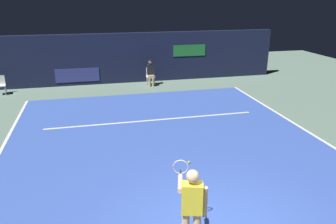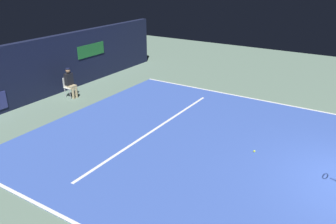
% 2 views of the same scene
% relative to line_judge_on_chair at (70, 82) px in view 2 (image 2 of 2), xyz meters
% --- Properties ---
extents(ground_plane, '(31.19, 31.19, 0.00)m').
position_rel_line_judge_on_chair_xyz_m(ground_plane, '(-0.88, -7.06, -0.69)').
color(ground_plane, slate).
extents(court_surface, '(10.02, 11.25, 0.01)m').
position_rel_line_judge_on_chair_xyz_m(court_surface, '(-0.88, -7.06, -0.68)').
color(court_surface, '#3856B2').
rests_on(court_surface, ground).
extents(line_sideline_left, '(0.10, 11.25, 0.01)m').
position_rel_line_judge_on_chair_xyz_m(line_sideline_left, '(4.08, -7.06, -0.67)').
color(line_sideline_left, white).
rests_on(line_sideline_left, court_surface).
extents(line_service, '(7.82, 0.10, 0.01)m').
position_rel_line_judge_on_chair_xyz_m(line_service, '(-0.88, -5.10, -0.67)').
color(line_service, white).
rests_on(line_service, court_surface).
extents(back_wall, '(15.97, 0.33, 2.60)m').
position_rel_line_judge_on_chair_xyz_m(back_wall, '(-0.88, 1.01, 0.61)').
color(back_wall, '#141933').
rests_on(back_wall, ground).
extents(line_judge_on_chair, '(0.46, 0.55, 1.32)m').
position_rel_line_judge_on_chair_xyz_m(line_judge_on_chair, '(0.00, 0.00, 0.00)').
color(line_judge_on_chair, white).
rests_on(line_judge_on_chair, ground).
extents(tennis_ball, '(0.07, 0.07, 0.07)m').
position_rel_line_judge_on_chair_xyz_m(tennis_ball, '(-0.55, -8.66, -0.64)').
color(tennis_ball, '#CCE033').
rests_on(tennis_ball, court_surface).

